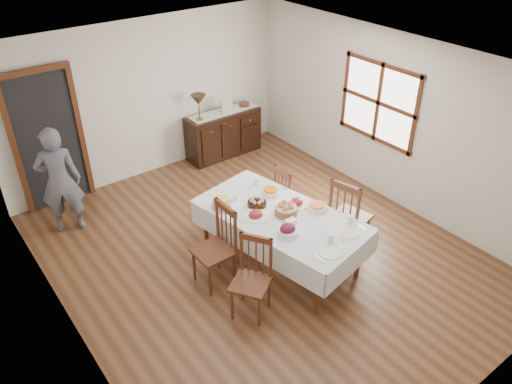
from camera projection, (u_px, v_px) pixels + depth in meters
ground at (260, 254)px, 6.84m from camera, size 6.00×6.00×0.00m
room_shell at (231, 138)px, 6.18m from camera, size 5.02×6.02×2.65m
dining_table at (280, 220)px, 6.36m from camera, size 1.52×2.38×0.76m
chair_left_near at (252, 277)px, 5.70m from camera, size 0.57×0.57×1.00m
chair_left_far at (217, 246)px, 6.11m from camera, size 0.45×0.45×1.09m
chair_right_near at (348, 216)px, 6.62m from camera, size 0.57×0.57×1.13m
chair_right_far at (289, 196)px, 7.20m from camera, size 0.42×0.42×0.95m
sideboard at (223, 134)px, 9.09m from camera, size 1.38×0.50×0.83m
person at (59, 177)px, 6.89m from camera, size 0.62×0.51×1.72m
bread_basket at (286, 210)px, 6.28m from camera, size 0.29×0.29×0.17m
egg_basket at (257, 203)px, 6.47m from camera, size 0.25×0.25×0.11m
ham_platter_a at (256, 215)px, 6.26m from camera, size 0.32×0.32×0.11m
ham_platter_b at (296, 203)px, 6.49m from camera, size 0.32×0.32×0.11m
beet_bowl at (288, 231)px, 5.92m from camera, size 0.25×0.25×0.15m
carrot_bowl at (270, 192)px, 6.70m from camera, size 0.24×0.24×0.08m
pineapple_bowl at (222, 203)px, 6.41m from camera, size 0.26×0.26×0.15m
casserole_dish at (317, 207)px, 6.40m from camera, size 0.26×0.26×0.08m
butter_dish at (291, 222)px, 6.12m from camera, size 0.15×0.11×0.07m
setting_left at (330, 248)px, 5.71m from camera, size 0.44×0.31×0.10m
setting_right at (350, 228)px, 6.03m from camera, size 0.44×0.31×0.10m
glass_far_a at (235, 197)px, 6.57m from camera, size 0.06×0.06×0.09m
glass_far_b at (256, 181)px, 6.91m from camera, size 0.07×0.07×0.09m
runner at (224, 112)px, 8.90m from camera, size 1.30×0.35×0.01m
table_lamp at (198, 101)px, 8.42m from camera, size 0.26×0.26×0.46m
picture_frame at (227, 106)px, 8.78m from camera, size 0.22×0.08×0.28m
deco_bowl at (244, 105)px, 9.12m from camera, size 0.20×0.20×0.06m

